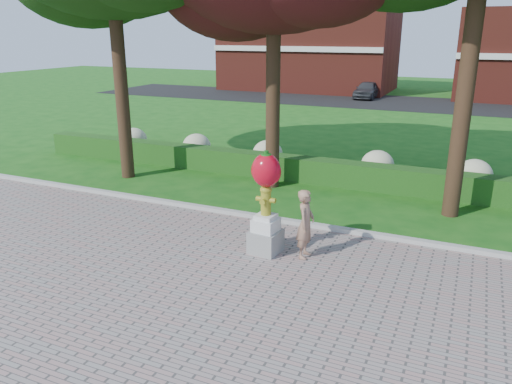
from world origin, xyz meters
TOP-DOWN VIEW (x-y plane):
  - ground at (0.00, 0.00)m, footprint 100.00×100.00m
  - curb at (0.00, 3.00)m, footprint 40.00×0.18m
  - lawn_hedge at (0.00, 7.00)m, footprint 24.00×0.70m
  - hydrangea_row at (0.57, 8.00)m, footprint 20.10×1.10m
  - street at (0.00, 28.00)m, footprint 50.00×8.00m
  - building_left at (-10.00, 34.00)m, footprint 14.00×8.00m
  - hydrant_sculpture at (-0.17, 1.13)m, footprint 0.71×0.71m
  - woman at (0.72, 1.26)m, footprint 0.40×0.58m
  - parked_car at (-3.91, 29.57)m, footprint 1.64×3.80m

SIDE VIEW (x-z plane):
  - ground at x=0.00m, z-range 0.00..0.00m
  - street at x=0.00m, z-range 0.00..0.02m
  - curb at x=0.00m, z-range 0.00..0.15m
  - lawn_hedge at x=0.00m, z-range 0.00..0.80m
  - hydrangea_row at x=0.57m, z-range 0.06..1.04m
  - parked_car at x=-3.91m, z-range 0.02..1.30m
  - woman at x=0.72m, z-range 0.04..1.60m
  - hydrant_sculpture at x=-0.17m, z-range 0.11..2.47m
  - building_left at x=-10.00m, z-range 0.00..7.00m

